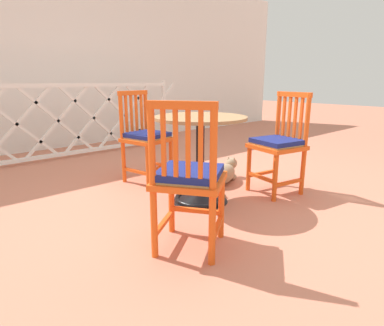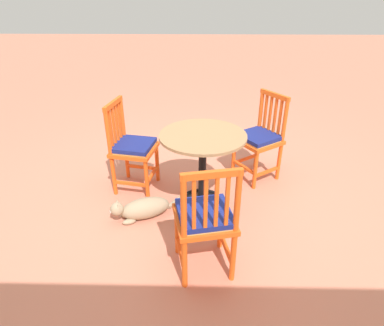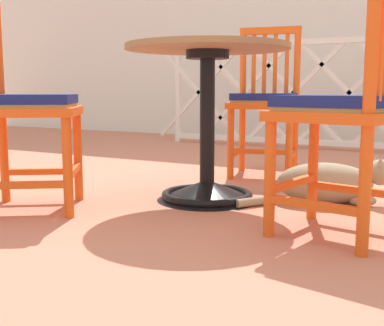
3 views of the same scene
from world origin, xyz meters
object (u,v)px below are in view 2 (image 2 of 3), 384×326
orange_chair_near_fence (260,139)px  orange_chair_facing_out (205,219)px  tabby_cat (141,209)px  orange_chair_by_planter (132,148)px  cafe_table (202,179)px

orange_chair_near_fence → orange_chair_facing_out: size_ratio=1.00×
tabby_cat → orange_chair_facing_out: bearing=133.6°
orange_chair_by_planter → tabby_cat: orange_chair_by_planter is taller
orange_chair_by_planter → orange_chair_facing_out: bearing=122.5°
orange_chair_near_fence → orange_chair_by_planter: (1.29, 0.24, 0.00)m
orange_chair_near_fence → orange_chair_by_planter: 1.31m
cafe_table → orange_chair_facing_out: 0.82m
orange_chair_by_planter → tabby_cat: bearing=105.8°
orange_chair_near_fence → tabby_cat: 1.42m
orange_chair_by_planter → tabby_cat: size_ratio=1.45×
cafe_table → orange_chair_near_fence: orange_chair_near_fence is taller
tabby_cat → cafe_table: bearing=-158.3°
orange_chair_by_planter → orange_chair_facing_out: size_ratio=1.00×
orange_chair_by_planter → tabby_cat: (-0.15, 0.52, -0.35)m
orange_chair_by_planter → tabby_cat: 0.64m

